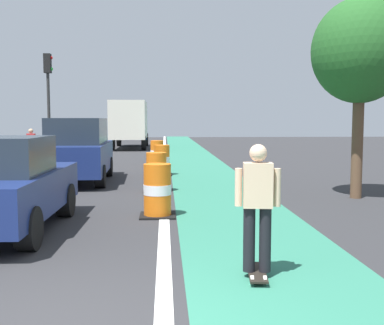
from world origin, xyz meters
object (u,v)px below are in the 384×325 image
Objects in this scene: skateboarder_on_lane at (258,206)px; traffic_barrel_far at (157,153)px; traffic_barrel_mid at (156,173)px; delivery_truck_down_block at (130,122)px; parked_sedan_nearest at (1,186)px; traffic_barrel_back at (162,160)px; street_tree_sidewalk at (360,52)px; pedestrian_crossing at (31,146)px; traffic_light_corner at (48,88)px; traffic_barrel_front at (157,191)px; parked_suv_second at (78,150)px.

skateboarder_on_lane is 14.81m from traffic_barrel_far.
delivery_truck_down_block is (-2.19, 20.18, 1.31)m from traffic_barrel_mid.
traffic_barrel_mid is 7.56m from traffic_barrel_far.
parked_sedan_nearest is 8.89m from traffic_barrel_back.
skateboarder_on_lane reaches higher than traffic_barrel_far.
street_tree_sidewalk is at bearing -46.43° from traffic_barrel_back.
pedestrian_crossing is at bearing 125.58° from traffic_barrel_mid.
traffic_light_corner is at bearing 132.65° from street_tree_sidewalk.
parked_sedan_nearest is 8.85m from street_tree_sidewalk.
parked_sedan_nearest is 12.65m from pedestrian_crossing.
traffic_barrel_mid is 0.22× the size of street_tree_sidewalk.
delivery_truck_down_block is at bearing 97.45° from skateboarder_on_lane.
skateboarder_on_lane is 0.41× the size of parked_sedan_nearest.
delivery_truck_down_block is 12.90m from pedestrian_crossing.
delivery_truck_down_block reaches higher than traffic_barrel_mid.
street_tree_sidewalk is at bearing -40.52° from pedestrian_crossing.
parked_sedan_nearest reaches higher than traffic_barrel_front.
traffic_barrel_mid is 1.00× the size of traffic_barrel_far.
delivery_truck_down_block is 4.73× the size of pedestrian_crossing.
traffic_barrel_front is 23.67m from delivery_truck_down_block.
delivery_truck_down_block is at bearing 96.19° from traffic_barrel_mid.
delivery_truck_down_block is (0.34, 17.93, 0.81)m from parked_suv_second.
skateboarder_on_lane is at bearing -79.06° from traffic_barrel_mid.
traffic_barrel_back is (2.65, 1.64, -0.50)m from parked_suv_second.
traffic_barrel_front is 12.46m from pedestrian_crossing.
delivery_truck_down_block is at bearing 95.51° from traffic_barrel_front.
skateboarder_on_lane is 18.53m from traffic_light_corner.
traffic_barrel_far is (2.54, 12.10, -0.30)m from parked_sedan_nearest.
delivery_truck_down_block is (-2.31, 16.29, 1.31)m from traffic_barrel_back.
skateboarder_on_lane is at bearing -71.13° from traffic_barrel_front.
parked_sedan_nearest is at bearing -156.16° from traffic_barrel_front.
parked_suv_second is 8.83m from street_tree_sidewalk.
street_tree_sidewalk reaches higher than traffic_barrel_far.
traffic_barrel_mid is (-1.39, 7.18, -0.38)m from skateboarder_on_lane.
parked_suv_second is 3.16m from traffic_barrel_back.
traffic_light_corner is at bearing 155.43° from traffic_barrel_far.
traffic_barrel_back is 0.22× the size of street_tree_sidewalk.
traffic_barrel_back is at bearing 89.63° from traffic_barrel_front.
street_tree_sidewalk is (7.29, -21.52, 1.82)m from delivery_truck_down_block.
pedestrian_crossing is (-5.55, 7.76, 0.33)m from traffic_barrel_mid.
traffic_light_corner reaches higher than traffic_barrel_front.
traffic_barrel_front and traffic_barrel_mid have the same top height.
parked_suv_second is 0.92× the size of traffic_light_corner.
parked_suv_second is 6.19m from traffic_barrel_front.
street_tree_sidewalk reaches higher than traffic_barrel_mid.
traffic_barrel_far is at bearing 90.81° from traffic_barrel_mid.
delivery_truck_down_block reaches higher than skateboarder_on_lane.
street_tree_sidewalk reaches higher than parked_suv_second.
parked_suv_second reaches higher than pedestrian_crossing.
street_tree_sidewalk is (10.37, -11.26, 0.17)m from traffic_light_corner.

